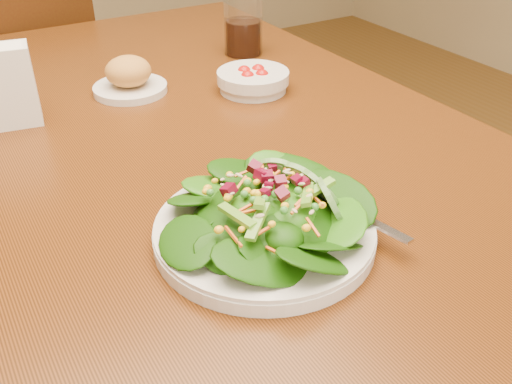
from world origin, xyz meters
TOP-DOWN VIEW (x-y plane):
  - dining_table at (0.00, 0.00)m, footprint 0.90×1.40m
  - chair_far at (-0.13, 0.87)m, footprint 0.49×0.49m
  - salad_plate at (-0.05, -0.36)m, footprint 0.28×0.28m
  - bread_plate at (-0.03, 0.18)m, footprint 0.14×0.14m
  - tomato_bowl at (0.18, 0.06)m, footprint 0.14×0.14m
  - drinking_glass at (0.27, 0.26)m, footprint 0.09×0.09m
  - napkin_holder at (-0.26, 0.15)m, footprint 0.11×0.08m

SIDE VIEW (x-z plane):
  - chair_far at x=-0.13m, z-range 0.03..0.87m
  - dining_table at x=0.00m, z-range 0.27..1.02m
  - tomato_bowl at x=0.18m, z-range 0.75..0.79m
  - bread_plate at x=-0.03m, z-range 0.74..0.82m
  - salad_plate at x=-0.05m, z-range 0.74..0.82m
  - drinking_glass at x=0.27m, z-range 0.74..0.89m
  - napkin_holder at x=-0.26m, z-range 0.75..0.89m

